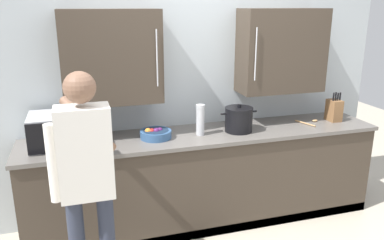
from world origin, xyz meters
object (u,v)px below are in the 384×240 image
(stock_pot, at_px, (239,119))
(person_figure, at_px, (86,173))
(thermos_flask, at_px, (200,120))
(wooden_spoon, at_px, (310,122))
(microwave_oven, at_px, (57,130))
(knife_block, at_px, (334,110))
(fruit_bowl, at_px, (156,133))

(stock_pot, xyz_separation_m, person_figure, (-1.39, -0.74, -0.03))
(thermos_flask, xyz_separation_m, person_figure, (-1.02, -0.74, -0.06))
(person_figure, bearing_deg, thermos_flask, 35.80)
(thermos_flask, xyz_separation_m, wooden_spoon, (1.16, 0.04, -0.13))
(microwave_oven, relative_size, person_figure, 0.29)
(knife_block, bearing_deg, stock_pot, -177.79)
(wooden_spoon, relative_size, knife_block, 0.78)
(wooden_spoon, bearing_deg, fruit_bowl, -179.68)
(wooden_spoon, distance_m, person_figure, 2.32)
(stock_pot, distance_m, person_figure, 1.57)
(microwave_oven, xyz_separation_m, wooden_spoon, (2.37, -0.03, -0.13))
(stock_pot, xyz_separation_m, knife_block, (1.06, 0.04, -0.00))
(wooden_spoon, distance_m, stock_pot, 0.80)
(knife_block, bearing_deg, thermos_flask, -178.41)
(stock_pot, relative_size, fruit_bowl, 1.28)
(stock_pot, bearing_deg, wooden_spoon, 2.95)
(thermos_flask, bearing_deg, microwave_oven, 176.59)
(stock_pot, distance_m, fruit_bowl, 0.78)
(microwave_oven, relative_size, stock_pot, 1.37)
(stock_pot, bearing_deg, fruit_bowl, 177.64)
(knife_block, bearing_deg, wooden_spoon, -179.97)
(microwave_oven, xyz_separation_m, person_figure, (0.19, -0.81, -0.05))
(knife_block, bearing_deg, microwave_oven, 179.29)
(stock_pot, relative_size, knife_block, 1.18)
(microwave_oven, xyz_separation_m, fruit_bowl, (0.81, -0.04, -0.09))
(fruit_bowl, xyz_separation_m, person_figure, (-0.62, -0.77, 0.04))
(wooden_spoon, height_order, person_figure, person_figure)
(wooden_spoon, xyz_separation_m, stock_pot, (-0.79, -0.04, 0.10))
(wooden_spoon, height_order, stock_pot, stock_pot)
(microwave_oven, distance_m, wooden_spoon, 2.38)
(fruit_bowl, height_order, person_figure, person_figure)
(thermos_flask, distance_m, person_figure, 1.26)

